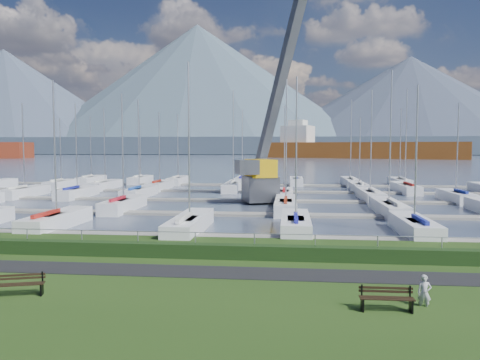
# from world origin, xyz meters

# --- Properties ---
(path) EXTENTS (160.00, 2.00, 0.04)m
(path) POSITION_xyz_m (0.00, -3.00, 0.01)
(path) COLOR black
(path) RESTS_ON grass
(water) EXTENTS (800.00, 540.00, 0.20)m
(water) POSITION_xyz_m (0.00, 260.00, -0.40)
(water) COLOR #414B60
(hedge) EXTENTS (80.00, 0.70, 0.70)m
(hedge) POSITION_xyz_m (0.00, -0.40, 0.35)
(hedge) COLOR black
(hedge) RESTS_ON grass
(fence) EXTENTS (80.00, 0.04, 0.04)m
(fence) POSITION_xyz_m (0.00, 0.00, 1.20)
(fence) COLOR #9A9DA2
(fence) RESTS_ON grass
(foothill) EXTENTS (900.00, 80.00, 12.00)m
(foothill) POSITION_xyz_m (0.00, 330.00, 6.00)
(foothill) COLOR #3E4C5B
(foothill) RESTS_ON water
(mountains) EXTENTS (1190.00, 360.00, 115.00)m
(mountains) POSITION_xyz_m (7.35, 404.62, 46.68)
(mountains) COLOR #49596A
(mountains) RESTS_ON water
(docks) EXTENTS (90.00, 41.60, 0.25)m
(docks) POSITION_xyz_m (0.00, 26.00, -0.22)
(docks) COLOR slate
(docks) RESTS_ON water
(bench_left) EXTENTS (1.84, 0.94, 0.85)m
(bench_left) POSITION_xyz_m (-6.24, -6.95, 0.42)
(bench_left) COLOR black
(bench_left) RESTS_ON grass
(bench_right) EXTENTS (1.80, 0.44, 0.85)m
(bench_right) POSITION_xyz_m (7.00, -7.14, 0.42)
(bench_right) COLOR black
(bench_right) RESTS_ON grass
(person) EXTENTS (0.51, 0.39, 1.26)m
(person) POSITION_xyz_m (8.39, -6.55, 0.63)
(person) COLOR #ABABB2
(person) RESTS_ON grass
(crane) EXTENTS (7.59, 12.97, 22.35)m
(crane) POSITION_xyz_m (1.20, 25.94, 5.33)
(crane) COLOR #4F5055
(crane) RESTS_ON water
(cargo_ship_mid) EXTENTS (95.62, 50.12, 21.50)m
(cargo_ship_mid) POSITION_xyz_m (35.03, 211.32, 3.58)
(cargo_ship_mid) COLOR brown
(cargo_ship_mid) RESTS_ON water
(sailboat_fleet) EXTENTS (74.69, 49.34, 13.40)m
(sailboat_fleet) POSITION_xyz_m (-0.28, 28.12, 5.36)
(sailboat_fleet) COLOR silver
(sailboat_fleet) RESTS_ON water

